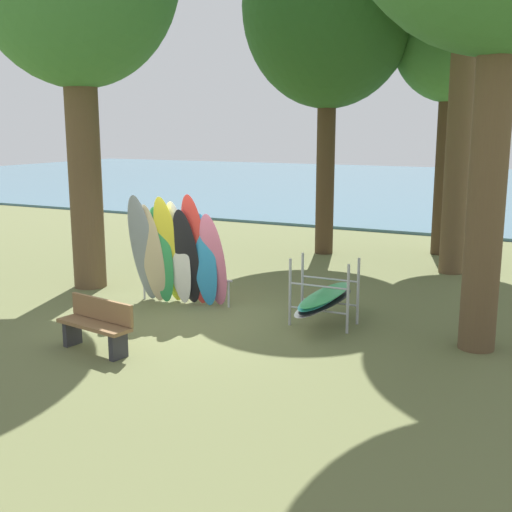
{
  "coord_description": "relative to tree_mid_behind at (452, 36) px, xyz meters",
  "views": [
    {
      "loc": [
        6.14,
        -9.87,
        3.59
      ],
      "look_at": [
        0.76,
        1.16,
        1.1
      ],
      "focal_mm": 44.86,
      "sensor_mm": 36.0,
      "label": 1
    }
  ],
  "objects": [
    {
      "name": "park_bench",
      "position": [
        -3.53,
        -10.72,
        -5.53
      ],
      "size": [
        1.45,
        0.64,
        0.85
      ],
      "color": "#2D2D33",
      "rests_on": "ground"
    },
    {
      "name": "tree_far_left_back",
      "position": [
        -3.05,
        -1.35,
        0.73
      ],
      "size": [
        4.69,
        4.69,
        9.46
      ],
      "color": "#42301E",
      "rests_on": "ground"
    },
    {
      "name": "board_storage_rack",
      "position": [
        -0.7,
        -7.79,
        -5.49
      ],
      "size": [
        1.15,
        2.13,
        1.25
      ],
      "color": "#9EA0A5",
      "rests_on": "ground"
    },
    {
      "name": "leaning_board_pile",
      "position": [
        -3.79,
        -7.91,
        -4.92
      ],
      "size": [
        2.09,
        1.02,
        2.33
      ],
      "color": "gray",
      "rests_on": "ground"
    },
    {
      "name": "lake_water",
      "position": [
        -3.0,
        20.97,
        -5.93
      ],
      "size": [
        80.0,
        36.0,
        0.1
      ],
      "primitive_type": "cube",
      "color": "#477084",
      "rests_on": "ground"
    },
    {
      "name": "ground_plane",
      "position": [
        -3.0,
        -8.64,
        -5.98
      ],
      "size": [
        80.0,
        80.0,
        0.0
      ],
      "primitive_type": "plane",
      "color": "#60663D"
    },
    {
      "name": "tree_mid_behind",
      "position": [
        0.0,
        0.0,
        0.0
      ],
      "size": [
        3.26,
        3.26,
        7.98
      ],
      "color": "#42301E",
      "rests_on": "ground"
    }
  ]
}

